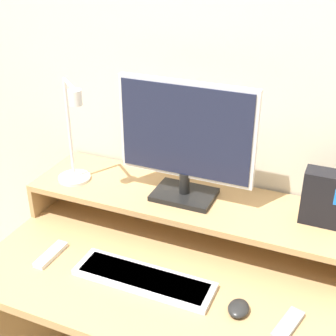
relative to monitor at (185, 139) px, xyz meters
name	(u,v)px	position (x,y,z in m)	size (l,w,h in m)	color
wall_back	(210,74)	(0.01, 0.20, 0.17)	(6.00, 0.05, 2.50)	beige
desk	(165,310)	(0.01, -0.20, -0.57)	(1.15, 0.72, 0.72)	tan
monitor_shelf	(188,202)	(0.01, 0.00, -0.24)	(1.15, 0.32, 0.14)	tan
monitor	(185,139)	(0.00, 0.00, 0.00)	(0.47, 0.15, 0.42)	black
desk_lamp	(74,146)	(-0.40, -0.07, -0.06)	(0.18, 0.17, 0.39)	silver
router_dock	(324,198)	(0.46, 0.03, -0.13)	(0.13, 0.08, 0.18)	black
keyboard	(144,279)	(-0.01, -0.31, -0.35)	(0.45, 0.13, 0.02)	silver
mouse	(239,308)	(0.29, -0.32, -0.34)	(0.06, 0.08, 0.03)	black
remote_control	(51,255)	(-0.35, -0.32, -0.35)	(0.04, 0.14, 0.02)	white
remote_secondary	(288,325)	(0.43, -0.32, -0.35)	(0.07, 0.14, 0.02)	#99999E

